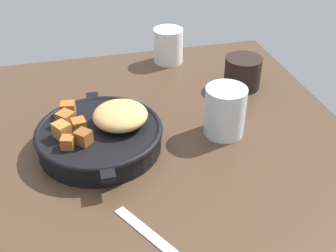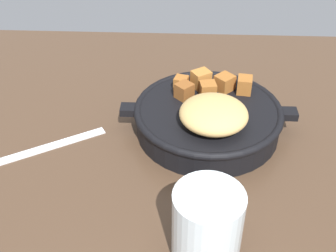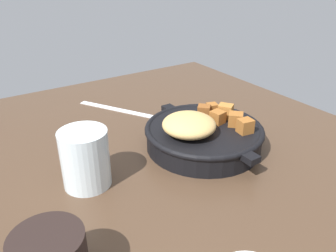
{
  "view_description": "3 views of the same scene",
  "coord_description": "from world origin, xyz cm",
  "px_view_note": "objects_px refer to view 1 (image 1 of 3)",
  "views": [
    {
      "loc": [
        59.15,
        -9.45,
        48.13
      ],
      "look_at": [
        1.48,
        4.97,
        7.34
      ],
      "focal_mm": 44.74,
      "sensor_mm": 36.0,
      "label": 1
    },
    {
      "loc": [
        -1.22,
        49.59,
        43.16
      ],
      "look_at": [
        0.99,
        1.48,
        6.69
      ],
      "focal_mm": 46.27,
      "sensor_mm": 36.0,
      "label": 2
    },
    {
      "loc": [
        -51.1,
        32.42,
        34.44
      ],
      "look_at": [
        1.08,
        -1.96,
        3.33
      ],
      "focal_mm": 36.37,
      "sensor_mm": 36.0,
      "label": 3
    }
  ],
  "objects_px": {
    "butter_knife": "(168,249)",
    "white_creamer_pitcher": "(168,46)",
    "water_glass_tall": "(225,111)",
    "coffee_mug_dark": "(243,73)",
    "cast_iron_skillet": "(101,134)"
  },
  "relations": [
    {
      "from": "butter_knife",
      "to": "white_creamer_pitcher",
      "type": "distance_m",
      "value": 0.61
    },
    {
      "from": "water_glass_tall",
      "to": "coffee_mug_dark",
      "type": "height_order",
      "value": "water_glass_tall"
    },
    {
      "from": "cast_iron_skillet",
      "to": "butter_knife",
      "type": "height_order",
      "value": "cast_iron_skillet"
    },
    {
      "from": "white_creamer_pitcher",
      "to": "water_glass_tall",
      "type": "bearing_deg",
      "value": 4.62
    },
    {
      "from": "white_creamer_pitcher",
      "to": "coffee_mug_dark",
      "type": "bearing_deg",
      "value": 37.77
    },
    {
      "from": "butter_knife",
      "to": "coffee_mug_dark",
      "type": "xyz_separation_m",
      "value": [
        -0.42,
        0.28,
        0.03
      ]
    },
    {
      "from": "cast_iron_skillet",
      "to": "coffee_mug_dark",
      "type": "xyz_separation_m",
      "value": [
        -0.16,
        0.35,
        0.01
      ]
    },
    {
      "from": "white_creamer_pitcher",
      "to": "butter_knife",
      "type": "bearing_deg",
      "value": -14.05
    },
    {
      "from": "water_glass_tall",
      "to": "coffee_mug_dark",
      "type": "bearing_deg",
      "value": 147.35
    },
    {
      "from": "butter_knife",
      "to": "water_glass_tall",
      "type": "height_order",
      "value": "water_glass_tall"
    },
    {
      "from": "coffee_mug_dark",
      "to": "white_creamer_pitcher",
      "type": "bearing_deg",
      "value": -142.23
    },
    {
      "from": "cast_iron_skillet",
      "to": "water_glass_tall",
      "type": "bearing_deg",
      "value": 87.73
    },
    {
      "from": "coffee_mug_dark",
      "to": "water_glass_tall",
      "type": "bearing_deg",
      "value": -32.65
    },
    {
      "from": "butter_knife",
      "to": "water_glass_tall",
      "type": "bearing_deg",
      "value": 114.53
    },
    {
      "from": "water_glass_tall",
      "to": "cast_iron_skillet",
      "type": "bearing_deg",
      "value": -92.27
    }
  ]
}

